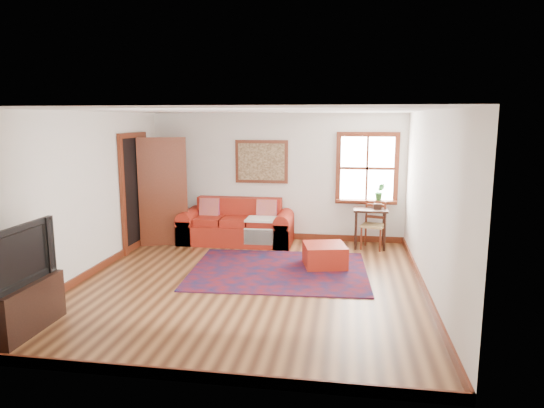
% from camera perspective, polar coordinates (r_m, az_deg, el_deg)
% --- Properties ---
extents(ground, '(5.50, 5.50, 0.00)m').
position_cam_1_polar(ground, '(7.23, -2.68, -9.30)').
color(ground, '#4A2613').
rests_on(ground, ground).
extents(room_envelope, '(5.04, 5.54, 2.52)m').
position_cam_1_polar(room_envelope, '(6.88, -2.77, 3.84)').
color(room_envelope, silver).
rests_on(room_envelope, ground).
extents(window, '(1.18, 0.20, 1.38)m').
position_cam_1_polar(window, '(9.45, 11.28, 3.29)').
color(window, white).
rests_on(window, ground).
extents(doorway, '(0.89, 1.08, 2.14)m').
position_cam_1_polar(doorway, '(9.29, -13.93, 1.55)').
color(doorway, black).
rests_on(doorway, ground).
extents(framed_artwork, '(1.05, 0.07, 0.85)m').
position_cam_1_polar(framed_artwork, '(9.58, -1.25, 5.00)').
color(framed_artwork, '#602614').
rests_on(framed_artwork, ground).
extents(persian_rug, '(2.88, 2.36, 0.02)m').
position_cam_1_polar(persian_rug, '(7.77, 0.83, -7.81)').
color(persian_rug, '#5D0D14').
rests_on(persian_rug, ground).
extents(red_leather_sofa, '(2.17, 0.89, 0.85)m').
position_cam_1_polar(red_leather_sofa, '(9.49, -4.14, -2.84)').
color(red_leather_sofa, '#9F2214').
rests_on(red_leather_sofa, ground).
extents(red_ottoman, '(0.78, 0.78, 0.37)m').
position_cam_1_polar(red_ottoman, '(7.99, 6.21, -6.05)').
color(red_ottoman, '#9F2214').
rests_on(red_ottoman, ground).
extents(side_table, '(0.62, 0.46, 0.74)m').
position_cam_1_polar(side_table, '(9.18, 11.50, -1.32)').
color(side_table, black).
rests_on(side_table, ground).
extents(ladder_back_chair, '(0.50, 0.49, 0.88)m').
position_cam_1_polar(ladder_back_chair, '(9.20, 11.90, -2.23)').
color(ladder_back_chair, tan).
rests_on(ladder_back_chair, ground).
extents(media_cabinet, '(0.47, 1.04, 0.57)m').
position_cam_1_polar(media_cabinet, '(6.30, -27.56, -10.68)').
color(media_cabinet, black).
rests_on(media_cabinet, ground).
extents(television, '(0.15, 1.18, 0.68)m').
position_cam_1_polar(television, '(6.03, -28.44, -5.40)').
color(television, black).
rests_on(television, media_cabinet).
extents(candle_hurricane, '(0.12, 0.12, 0.18)m').
position_cam_1_polar(candle_hurricane, '(6.43, -25.62, -6.63)').
color(candle_hurricane, silver).
rests_on(candle_hurricane, media_cabinet).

